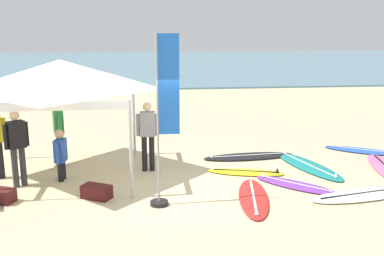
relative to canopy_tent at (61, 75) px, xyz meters
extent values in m
plane|color=beige|center=(2.33, -1.07, -2.39)|extent=(80.00, 80.00, 0.00)
cube|color=#568499|center=(2.33, 32.31, -2.34)|extent=(80.00, 36.00, 0.10)
cylinder|color=#B7B7BC|center=(1.58, -1.58, -1.36)|extent=(0.07, 0.07, 2.05)
cylinder|color=#B7B7BC|center=(-1.58, 1.58, -1.36)|extent=(0.07, 0.07, 2.05)
cylinder|color=#B7B7BC|center=(1.58, 1.58, -1.36)|extent=(0.07, 0.07, 2.05)
cube|color=white|center=(0.00, -1.58, -0.43)|extent=(3.15, 0.03, 0.18)
cube|color=white|center=(0.00, 1.58, -0.43)|extent=(3.15, 0.03, 0.18)
cube|color=white|center=(1.58, 0.00, -0.43)|extent=(0.03, 3.15, 0.18)
pyramid|color=white|center=(0.00, 0.00, 0.01)|extent=(3.27, 3.27, 0.70)
ellipsoid|color=white|center=(6.45, -1.98, -2.35)|extent=(2.68, 1.21, 0.07)
cube|color=black|center=(6.45, -1.98, -2.32)|extent=(2.17, 0.49, 0.01)
ellipsoid|color=black|center=(4.65, 0.99, -2.35)|extent=(2.55, 0.89, 0.07)
cube|color=white|center=(4.65, 0.99, -2.32)|extent=(2.12, 0.23, 0.01)
cone|color=white|center=(3.62, 0.90, -2.26)|extent=(0.09, 0.09, 0.12)
ellipsoid|color=blue|center=(8.02, 1.19, -2.35)|extent=(2.13, 1.63, 0.07)
cube|color=white|center=(8.02, 1.19, -2.32)|extent=(1.57, 1.01, 0.01)
ellipsoid|color=#19847F|center=(5.95, 0.02, -2.35)|extent=(1.36, 2.64, 0.07)
cube|color=white|center=(5.95, 0.02, -2.32)|extent=(0.64, 2.10, 0.01)
cone|color=white|center=(6.24, -0.98, -2.26)|extent=(0.09, 0.09, 0.12)
ellipsoid|color=red|center=(4.06, -1.92, -2.35)|extent=(0.98, 2.29, 0.07)
cube|color=white|center=(4.06, -1.92, -2.32)|extent=(0.37, 1.87, 0.01)
cone|color=white|center=(3.90, -2.82, -2.26)|extent=(0.09, 0.09, 0.12)
ellipsoid|color=purple|center=(5.18, -1.30, -2.35)|extent=(1.78, 1.71, 0.07)
cube|color=white|center=(5.18, -1.30, -2.32)|extent=(1.24, 1.16, 0.01)
cone|color=white|center=(4.59, -0.76, -2.26)|extent=(0.09, 0.09, 0.12)
ellipsoid|color=yellow|center=(4.26, -0.31, -2.35)|extent=(1.90, 0.95, 0.07)
cube|color=black|center=(4.26, -0.31, -2.32)|extent=(1.52, 0.44, 0.01)
cone|color=black|center=(4.99, -0.50, -2.26)|extent=(0.09, 0.09, 0.12)
cylinder|color=black|center=(-0.29, 0.79, -1.95)|extent=(0.13, 0.13, 0.88)
cylinder|color=black|center=(-0.24, 0.62, -1.95)|extent=(0.13, 0.13, 0.88)
cube|color=#2D8C47|center=(-0.26, 0.71, -1.21)|extent=(0.32, 0.41, 0.60)
sphere|color=tan|center=(-0.26, 0.71, -0.78)|extent=(0.21, 0.21, 0.21)
cylinder|color=#2D8C47|center=(-0.33, 0.93, -1.23)|extent=(0.09, 0.09, 0.54)
cylinder|color=#2D8C47|center=(-0.19, 0.49, -1.23)|extent=(0.09, 0.09, 0.54)
cylinder|color=#2D2D33|center=(-0.99, -0.66, -1.95)|extent=(0.13, 0.13, 0.88)
cylinder|color=#2D2D33|center=(-0.85, -0.55, -1.95)|extent=(0.13, 0.13, 0.88)
cube|color=black|center=(-0.92, -0.61, -1.21)|extent=(0.42, 0.39, 0.60)
sphere|color=beige|center=(-0.92, -0.61, -0.78)|extent=(0.21, 0.21, 0.21)
cylinder|color=black|center=(-1.10, -0.74, -1.23)|extent=(0.09, 0.09, 0.54)
cylinder|color=black|center=(-0.73, -0.47, -1.23)|extent=(0.09, 0.09, 0.54)
cylinder|color=black|center=(-1.49, 0.00, -1.95)|extent=(0.13, 0.13, 0.88)
cylinder|color=yellow|center=(-1.36, 0.05, -1.23)|extent=(0.09, 0.09, 0.54)
cylinder|color=black|center=(2.02, 0.16, -1.95)|extent=(0.13, 0.13, 0.88)
cylinder|color=black|center=(1.84, 0.17, -1.95)|extent=(0.13, 0.13, 0.88)
cube|color=gray|center=(1.93, 0.17, -1.21)|extent=(0.36, 0.22, 0.60)
sphere|color=beige|center=(1.93, 0.17, -0.78)|extent=(0.21, 0.21, 0.21)
cylinder|color=gray|center=(2.16, 0.16, -1.23)|extent=(0.09, 0.09, 0.54)
cylinder|color=gray|center=(1.70, 0.17, -1.23)|extent=(0.09, 0.09, 0.54)
cylinder|color=black|center=(-0.08, -0.38, -2.16)|extent=(0.13, 0.13, 0.45)
cylinder|color=black|center=(-0.06, -0.20, -2.16)|extent=(0.13, 0.13, 0.45)
cube|color=#2851B2|center=(-0.07, -0.29, -1.68)|extent=(0.26, 0.38, 0.52)
sphere|color=tan|center=(-0.07, -0.29, -1.29)|extent=(0.21, 0.21, 0.21)
cylinder|color=#2851B2|center=(-0.09, -0.52, -1.70)|extent=(0.09, 0.09, 0.47)
cylinder|color=#2851B2|center=(-0.04, -0.06, -1.70)|extent=(0.09, 0.09, 0.47)
cylinder|color=#99999E|center=(2.11, -2.01, -0.69)|extent=(0.04, 0.04, 3.40)
cube|color=blue|center=(2.33, -2.01, 0.01)|extent=(0.40, 0.02, 1.90)
cylinder|color=black|center=(2.11, -2.01, -2.35)|extent=(0.36, 0.36, 0.08)
cube|color=#4C1919|center=(-1.09, -1.51, -2.25)|extent=(0.68, 0.53, 0.28)
cube|color=#4C1919|center=(0.84, -1.52, -2.25)|extent=(0.68, 0.57, 0.28)
camera|label=1|loc=(1.88, -10.28, 1.09)|focal=41.38mm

